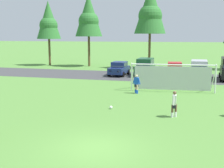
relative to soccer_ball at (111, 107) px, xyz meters
The scene contains 13 objects.
ground_plane 8.16m from the soccer_ball, 82.09° to the left, with size 400.00×400.00×0.00m, color #518438.
parking_lot_strip 16.47m from the soccer_ball, 86.09° to the left, with size 52.00×8.40×0.01m, color #3D3D3F.
soccer_ball is the anchor object (origin of this frame).
soccer_goal 8.90m from the soccer_ball, 65.38° to the left, with size 7.55×2.54×2.57m.
player_striker_near 4.44m from the soccer_ball, 12.30° to the right, with size 0.35×0.73×1.64m.
player_defender_far 5.90m from the soccer_ball, 82.62° to the left, with size 0.73×0.37×1.64m.
parked_car_slot_far_left 16.95m from the soccer_ball, 101.45° to the left, with size 2.19×4.28×1.72m.
parked_car_slot_left 17.31m from the soccer_ball, 90.56° to the left, with size 2.26×4.66×2.16m.
parked_car_slot_center_left 17.85m from the soccer_ball, 78.80° to the left, with size 2.20×4.28×1.72m.
parked_car_slot_center 17.07m from the soccer_ball, 68.39° to the left, with size 2.24×4.65×2.16m.
tree_left_edge 32.07m from the soccer_ball, 124.30° to the left, with size 3.99×3.99×10.63m.
tree_mid_left 29.25m from the soccer_ball, 112.25° to the left, with size 4.35×4.35×11.60m.
tree_center_back 26.86m from the soccer_ball, 91.63° to the left, with size 4.74×4.74×12.63m.
Camera 1 is at (3.85, -11.69, 5.00)m, focal length 46.19 mm.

